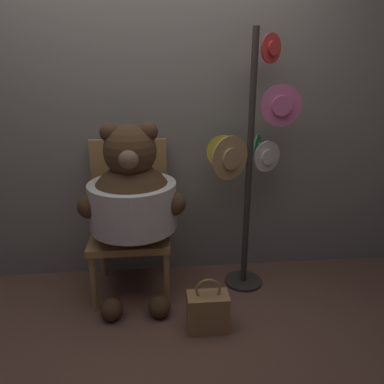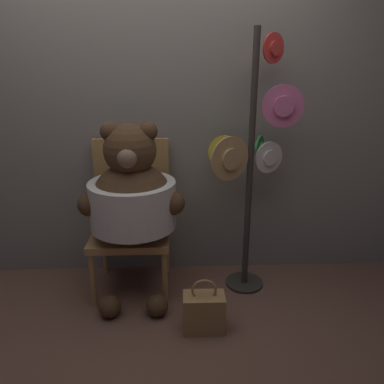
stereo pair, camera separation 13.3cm
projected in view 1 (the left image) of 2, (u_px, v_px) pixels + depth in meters
ground_plane at (151, 306)px, 2.59m from camera, size 14.00×14.00×0.00m
wall_back at (147, 134)px, 2.75m from camera, size 8.00×0.10×2.20m
chair at (130, 215)px, 2.69m from camera, size 0.55×0.50×1.08m
teddy_bear at (133, 200)px, 2.47m from camera, size 0.70×0.62×1.25m
hat_display_rack at (250, 162)px, 2.58m from camera, size 0.61×0.41×1.81m
handbag_on_ground at (208, 311)px, 2.33m from camera, size 0.26×0.15×0.36m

